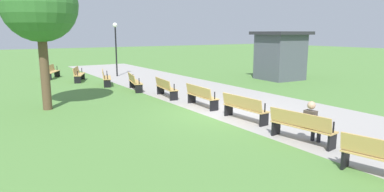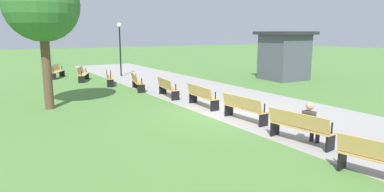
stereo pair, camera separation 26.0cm
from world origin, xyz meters
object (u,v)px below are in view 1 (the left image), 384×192
object	(u,v)px
bench_3	(134,82)
person_seated	(312,121)
bench_6	(244,107)
lamp_post	(116,39)
bench_4	(165,87)
bench_5	(201,96)
kiosk	(280,55)
bench_2	(106,77)
bench_7	(301,126)
bench_1	(78,74)
bench_0	(52,71)
tree_0	(39,5)

from	to	relation	value
bench_3	person_seated	world-z (taller)	person_seated
bench_6	lamp_post	distance (m)	14.24
lamp_post	bench_4	bearing A→B (deg)	-5.61
bench_5	lamp_post	xyz separation A→B (m)	(-11.42, 0.63, 2.12)
bench_6	person_seated	world-z (taller)	person_seated
bench_4	lamp_post	distance (m)	9.08
bench_4	kiosk	size ratio (longest dim) A/B	0.62
bench_2	bench_5	bearing A→B (deg)	28.17
person_seated	lamp_post	bearing A→B (deg)	169.97
bench_6	bench_7	size ratio (longest dim) A/B	0.99
bench_1	bench_6	xyz separation A→B (m)	(12.90, 2.32, 0.00)
bench_6	kiosk	world-z (taller)	kiosk
bench_6	kiosk	xyz separation A→B (m)	(-6.78, 9.04, 1.11)
bench_1	bench_2	distance (m)	2.64
bench_4	bench_5	size ratio (longest dim) A/B	1.01
bench_3	bench_0	bearing A→B (deg)	-146.75
bench_5	lamp_post	distance (m)	11.63
bench_0	person_seated	bearing A→B (deg)	38.84
bench_0	bench_4	bearing A→B (deg)	46.09
bench_3	lamp_post	world-z (taller)	lamp_post
bench_0	bench_6	size ratio (longest dim) A/B	0.99
bench_0	bench_6	xyz separation A→B (m)	(15.29, 3.46, 0.00)
bench_4	lamp_post	bearing A→B (deg)	-177.91
bench_1	person_seated	bearing A→B (deg)	31.26
bench_7	person_seated	xyz separation A→B (m)	(0.20, 0.17, 0.16)
bench_1	tree_0	size ratio (longest dim) A/B	0.35
kiosk	person_seated	bearing A→B (deg)	-40.29
bench_2	bench_7	world-z (taller)	same
bench_2	person_seated	world-z (taller)	person_seated
bench_4	bench_1	bearing A→B (deg)	-156.99
bench_1	kiosk	world-z (taller)	kiosk
bench_7	lamp_post	distance (m)	16.85
bench_1	bench_5	bearing A→B (deg)	35.85
bench_0	tree_0	size ratio (longest dim) A/B	0.34
bench_3	bench_5	bearing A→B (deg)	20.48
bench_0	bench_5	distance (m)	13.11
person_seated	bench_6	bearing A→B (deg)	171.04
bench_0	bench_5	bearing A→B (deg)	43.53
bench_6	kiosk	bearing A→B (deg)	124.31
bench_6	lamp_post	world-z (taller)	lamp_post
bench_4	bench_6	world-z (taller)	same
tree_0	bench_2	bearing A→B (deg)	140.45
bench_4	bench_6	xyz separation A→B (m)	(5.28, 0.24, 0.00)
lamp_post	kiosk	size ratio (longest dim) A/B	1.19
kiosk	bench_3	bearing A→B (deg)	-93.29
tree_0	kiosk	size ratio (longest dim) A/B	1.77
bench_6	kiosk	distance (m)	11.35
bench_7	lamp_post	size ratio (longest dim) A/B	0.52
bench_3	lamp_post	distance (m)	6.68
bench_4	bench_6	size ratio (longest dim) A/B	1.01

